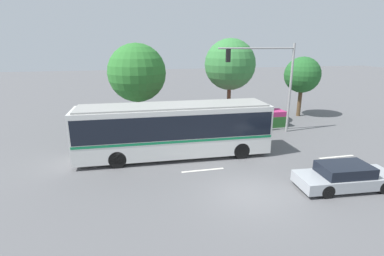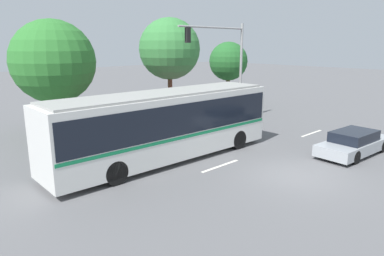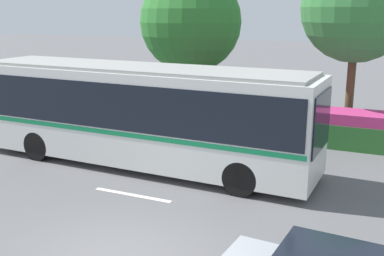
% 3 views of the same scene
% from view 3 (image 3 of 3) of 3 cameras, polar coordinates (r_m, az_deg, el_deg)
% --- Properties ---
extents(ground_plane, '(140.00, 140.00, 0.00)m').
position_cam_3_polar(ground_plane, '(10.35, -9.16, -15.01)').
color(ground_plane, '#5B5B5E').
extents(city_bus, '(11.77, 2.91, 3.28)m').
position_cam_3_polar(city_bus, '(15.35, -6.48, 2.24)').
color(city_bus, silver).
rests_on(city_bus, ground).
extents(flowering_hedge, '(10.98, 1.53, 1.33)m').
position_cam_3_polar(flowering_hedge, '(18.73, 14.78, 0.25)').
color(flowering_hedge, '#286028').
rests_on(flowering_hedge, ground).
extents(street_tree_left, '(4.85, 4.85, 6.86)m').
position_cam_3_polar(street_tree_left, '(23.00, -0.15, 12.73)').
color(street_tree_left, brown).
rests_on(street_tree_left, ground).
extents(street_tree_centre, '(4.25, 4.25, 7.23)m').
position_cam_3_polar(street_tree_centre, '(19.60, 19.39, 13.63)').
color(street_tree_centre, brown).
rests_on(street_tree_centre, ground).
extents(lane_stripe_near, '(2.40, 0.16, 0.01)m').
position_cam_3_polar(lane_stripe_near, '(13.30, -7.22, -8.08)').
color(lane_stripe_near, silver).
rests_on(lane_stripe_near, ground).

